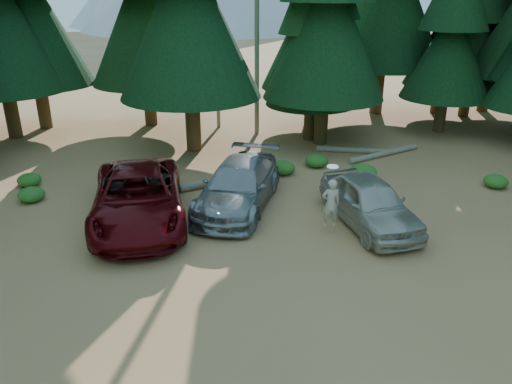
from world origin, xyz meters
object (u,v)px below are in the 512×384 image
Objects in this scene: silver_minivan_right at (369,202)px; red_pickup at (138,197)px; frisbee_player at (331,203)px; log_right at (383,154)px; silver_minivan_center at (239,186)px; log_mid at (352,150)px; log_left at (231,179)px.

red_pickup is at bearing 162.21° from silver_minivan_right.
frisbee_player is 8.64m from log_right.
silver_minivan_center is 1.67× the size of log_mid.
red_pickup reaches higher than silver_minivan_center.
red_pickup is at bearing -158.29° from log_left.
log_right is (4.56, 7.29, -0.90)m from frisbee_player.
red_pickup is 7.82m from silver_minivan_right.
frisbee_player is (-1.45, -0.41, 0.22)m from silver_minivan_right.
frisbee_player is 5.69m from log_left.
frisbee_player is 0.49× the size of log_right.
log_left is at bearing 173.59° from log_right.
red_pickup is 1.34× the size of silver_minivan_right.
silver_minivan_center is at bearing -120.11° from log_mid.
red_pickup is 6.48m from frisbee_player.
frisbee_player is at bearing -81.18° from log_left.
log_right is (7.34, 4.86, -0.68)m from silver_minivan_center.
log_mid is (1.77, 7.58, -0.68)m from silver_minivan_right.
log_left is (3.41, 3.24, -0.74)m from red_pickup.
red_pickup is 11.47m from log_mid.
silver_minivan_center is at bearing 9.09° from red_pickup.
silver_minivan_center is at bearing -171.12° from log_right.
log_mid is at bearing 63.46° from silver_minivan_center.
frisbee_player is at bearing -20.46° from silver_minivan_center.
log_left is 6.85m from log_mid.
log_mid is 1.51m from log_right.
silver_minivan_center is at bearing -109.72° from log_left.
frisbee_player is at bearing -173.39° from silver_minivan_right.
silver_minivan_right reaches higher than log_left.
log_mid is (3.22, 7.98, -0.90)m from frisbee_player.
log_mid is at bearing 67.81° from silver_minivan_right.
red_pickup is at bearing -13.03° from frisbee_player.
frisbee_player reaches higher than silver_minivan_right.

